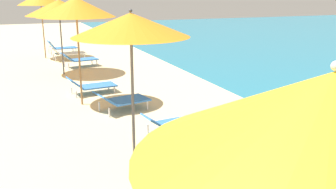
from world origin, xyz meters
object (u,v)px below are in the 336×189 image
Objects in this scene: umbrella_second at (330,118)px; lounger_third_shoreside at (172,122)px; lounger_fourth_inland at (122,100)px; umbrella_fifth at (59,8)px; lounger_fourth_shoreside at (91,85)px; lounger_fifth_shoreside at (79,59)px; umbrella_fourth at (76,7)px; umbrella_third at (131,25)px; lounger_farthest_inland at (67,53)px; lounger_farthest_shoreside at (61,47)px.

lounger_third_shoreside is at bearing 77.36° from umbrella_second.
lounger_third_shoreside is 2.10m from lounger_fourth_inland.
umbrella_fifth is at bearing 94.00° from lounger_third_shoreside.
lounger_third_shoreside is 4.08m from lounger_fourth_shoreside.
lounger_fifth_shoreside is at bearing 79.24° from lounger_fourth_inland.
umbrella_fourth is at bearing 108.04° from lounger_third_shoreside.
umbrella_second is 7.56m from lounger_fourth_inland.
umbrella_fourth is at bearing 94.39° from umbrella_third.
lounger_farthest_inland is at bearing 88.86° from umbrella_third.
umbrella_third is at bearing -103.86° from lounger_fifth_shoreside.
umbrella_third is 1.85× the size of lounger_fourth_inland.
umbrella_second is 0.90× the size of umbrella_fourth.
umbrella_fourth reaches higher than lounger_fourth_shoreside.
lounger_fourth_shoreside is 8.08m from lounger_farthest_shoreside.
lounger_fourth_shoreside is 0.96× the size of lounger_farthest_inland.
umbrella_second is 15.32m from lounger_farthest_inland.
umbrella_second is 17.40m from lounger_farthest_shoreside.
umbrella_fourth is 9.37m from lounger_farthest_shoreside.
lounger_farthest_inland is at bearing 88.86° from umbrella_second.
umbrella_fifth is 5.42m from lounger_farthest_shoreside.
umbrella_third is at bearing -87.89° from umbrella_fifth.
lounger_fourth_inland is 6.18m from lounger_fifth_shoreside.
umbrella_second is 0.94× the size of umbrella_fifth.
umbrella_fourth is (-1.39, 2.96, 2.26)m from lounger_third_shoreside.
umbrella_fourth is at bearing -90.03° from umbrella_fifth.
lounger_fourth_shoreside is (0.23, 9.22, -1.96)m from umbrella_second.
lounger_fourth_shoreside is (0.44, 1.01, -2.28)m from umbrella_fourth.
lounger_fourth_inland is (0.64, 7.28, -1.93)m from umbrella_second.
umbrella_third reaches higher than lounger_third_shoreside.
umbrella_fifth reaches higher than lounger_farthest_shoreside.
lounger_third_shoreside is at bearing -78.90° from umbrella_fifth.
lounger_fifth_shoreside is at bearing 56.96° from umbrella_fifth.
umbrella_third is (0.09, 4.35, 0.18)m from umbrella_second.
lounger_fourth_shoreside is at bearing 88.30° from umbrella_third.
lounger_third_shoreside is 0.91× the size of lounger_farthest_shoreside.
lounger_fourth_shoreside is at bearing 66.46° from umbrella_fourth.
lounger_fourth_inland is at bearing -100.10° from lounger_fifth_shoreside.
umbrella_third is at bearing 88.88° from umbrella_second.
umbrella_fourth reaches higher than lounger_fourth_inland.
lounger_third_shoreside is 3.97m from umbrella_fourth.
lounger_fifth_shoreside is (0.31, 4.24, 0.07)m from lounger_fourth_shoreside.
lounger_fifth_shoreside is 0.99× the size of lounger_farthest_inland.
lounger_farthest_inland is (0.03, -2.09, 0.03)m from lounger_farthest_shoreside.
lounger_fourth_inland is at bearing -94.46° from lounger_farthest_shoreside.
lounger_farthest_inland reaches higher than lounger_fourth_shoreside.
lounger_farthest_shoreside is at bearing 86.99° from umbrella_fourth.
lounger_fourth_shoreside is 3.77m from umbrella_fifth.
lounger_farthest_inland reaches higher than lounger_third_shoreside.
umbrella_fourth reaches higher than umbrella_fifth.
lounger_farthest_shoreside is (0.27, 17.29, -1.91)m from umbrella_second.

